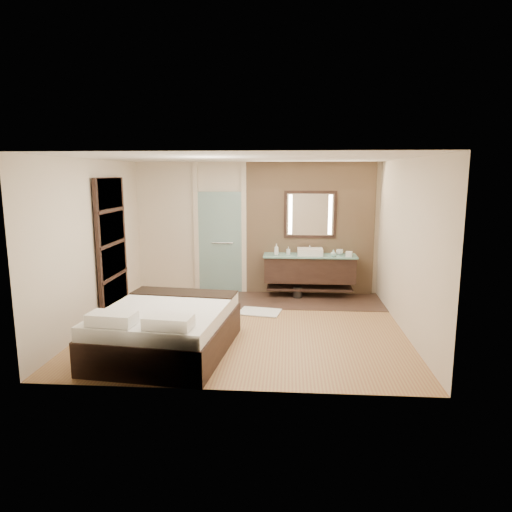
# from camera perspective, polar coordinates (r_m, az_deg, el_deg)

# --- Properties ---
(floor) EXTENTS (5.00, 5.00, 0.00)m
(floor) POSITION_cam_1_polar(r_m,az_deg,el_deg) (7.56, -1.22, -8.77)
(floor) COLOR #965D3F
(floor) RESTS_ON ground
(tile_strip) EXTENTS (3.80, 1.30, 0.01)m
(tile_strip) POSITION_cam_1_polar(r_m,az_deg,el_deg) (9.05, 3.54, -5.52)
(tile_strip) COLOR #36241D
(tile_strip) RESTS_ON floor
(stone_wall) EXTENTS (2.60, 0.08, 2.70)m
(stone_wall) POSITION_cam_1_polar(r_m,az_deg,el_deg) (9.40, 6.73, 3.37)
(stone_wall) COLOR tan
(stone_wall) RESTS_ON floor
(vanity) EXTENTS (1.85, 0.55, 0.88)m
(vanity) POSITION_cam_1_polar(r_m,az_deg,el_deg) (9.24, 6.71, -1.59)
(vanity) COLOR black
(vanity) RESTS_ON stone_wall
(mirror_unit) EXTENTS (1.06, 0.04, 0.96)m
(mirror_unit) POSITION_cam_1_polar(r_m,az_deg,el_deg) (9.32, 6.79, 5.17)
(mirror_unit) COLOR black
(mirror_unit) RESTS_ON stone_wall
(frosted_door) EXTENTS (1.10, 0.12, 2.70)m
(frosted_door) POSITION_cam_1_polar(r_m,az_deg,el_deg) (9.52, -4.49, 2.25)
(frosted_door) COLOR #BCEEE7
(frosted_door) RESTS_ON floor
(shoji_partition) EXTENTS (0.06, 1.20, 2.40)m
(shoji_partition) POSITION_cam_1_polar(r_m,az_deg,el_deg) (8.41, -17.54, 1.20)
(shoji_partition) COLOR black
(shoji_partition) RESTS_ON floor
(bed) EXTENTS (1.87, 2.24, 0.80)m
(bed) POSITION_cam_1_polar(r_m,az_deg,el_deg) (6.55, -11.15, -8.95)
(bed) COLOR black
(bed) RESTS_ON floor
(bath_mat) EXTENTS (0.80, 0.62, 0.02)m
(bath_mat) POSITION_cam_1_polar(r_m,az_deg,el_deg) (8.25, 0.47, -6.99)
(bath_mat) COLOR white
(bath_mat) RESTS_ON floor
(waste_bin) EXTENTS (0.23, 0.23, 0.23)m
(waste_bin) POSITION_cam_1_polar(r_m,az_deg,el_deg) (9.22, 5.22, -4.57)
(waste_bin) COLOR black
(waste_bin) RESTS_ON floor
(tissue_box) EXTENTS (0.15, 0.15, 0.10)m
(tissue_box) POSITION_cam_1_polar(r_m,az_deg,el_deg) (9.10, 11.54, 0.24)
(tissue_box) COLOR silver
(tissue_box) RESTS_ON vanity
(soap_bottle_a) EXTENTS (0.11, 0.11, 0.23)m
(soap_bottle_a) POSITION_cam_1_polar(r_m,az_deg,el_deg) (9.08, 2.58, 0.83)
(soap_bottle_a) COLOR white
(soap_bottle_a) RESTS_ON vanity
(soap_bottle_b) EXTENTS (0.08, 0.08, 0.16)m
(soap_bottle_b) POSITION_cam_1_polar(r_m,az_deg,el_deg) (9.17, 4.06, 0.68)
(soap_bottle_b) COLOR #B2B2B2
(soap_bottle_b) RESTS_ON vanity
(soap_bottle_c) EXTENTS (0.12, 0.12, 0.13)m
(soap_bottle_c) POSITION_cam_1_polar(r_m,az_deg,el_deg) (9.05, 9.63, 0.37)
(soap_bottle_c) COLOR #A4CEC8
(soap_bottle_c) RESTS_ON vanity
(cup) EXTENTS (0.15, 0.15, 0.11)m
(cup) POSITION_cam_1_polar(r_m,az_deg,el_deg) (9.27, 10.41, 0.48)
(cup) COLOR silver
(cup) RESTS_ON vanity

